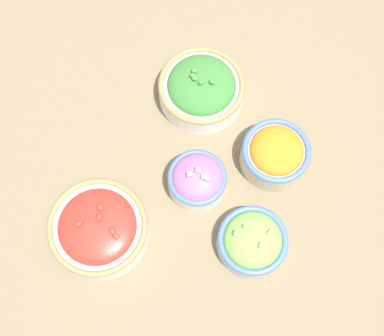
{
  "coord_description": "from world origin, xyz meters",
  "views": [
    {
      "loc": [
        -0.31,
        -0.12,
        1.0
      ],
      "look_at": [
        0.0,
        0.0,
        0.03
      ],
      "focal_mm": 50.0,
      "sensor_mm": 36.0,
      "label": 1
    }
  ],
  "objects_px": {
    "bowl_broccoli": "(201,88)",
    "bowl_red_onion": "(197,179)",
    "bowl_cherry_tomatoes": "(99,228)",
    "bowl_carrots": "(275,153)",
    "bowl_lettuce": "(252,241)"
  },
  "relations": [
    {
      "from": "bowl_cherry_tomatoes",
      "to": "bowl_red_onion",
      "type": "bearing_deg",
      "value": -41.55
    },
    {
      "from": "bowl_carrots",
      "to": "bowl_broccoli",
      "type": "distance_m",
      "value": 0.2
    },
    {
      "from": "bowl_lettuce",
      "to": "bowl_red_onion",
      "type": "relative_size",
      "value": 1.16
    },
    {
      "from": "bowl_cherry_tomatoes",
      "to": "bowl_carrots",
      "type": "distance_m",
      "value": 0.36
    },
    {
      "from": "bowl_broccoli",
      "to": "bowl_red_onion",
      "type": "xyz_separation_m",
      "value": [
        -0.18,
        -0.06,
        -0.0
      ]
    },
    {
      "from": "bowl_broccoli",
      "to": "bowl_red_onion",
      "type": "height_order",
      "value": "bowl_broccoli"
    },
    {
      "from": "bowl_cherry_tomatoes",
      "to": "bowl_carrots",
      "type": "xyz_separation_m",
      "value": [
        0.25,
        -0.26,
        0.0
      ]
    },
    {
      "from": "bowl_carrots",
      "to": "bowl_red_onion",
      "type": "distance_m",
      "value": 0.16
    },
    {
      "from": "bowl_carrots",
      "to": "bowl_lettuce",
      "type": "distance_m",
      "value": 0.18
    },
    {
      "from": "bowl_red_onion",
      "to": "bowl_broccoli",
      "type": "bearing_deg",
      "value": 18.12
    },
    {
      "from": "bowl_cherry_tomatoes",
      "to": "bowl_lettuce",
      "type": "xyz_separation_m",
      "value": [
        0.08,
        -0.27,
        -0.01
      ]
    },
    {
      "from": "bowl_lettuce",
      "to": "bowl_red_onion",
      "type": "xyz_separation_m",
      "value": [
        0.07,
        0.14,
        0.01
      ]
    },
    {
      "from": "bowl_broccoli",
      "to": "bowl_red_onion",
      "type": "relative_size",
      "value": 1.54
    },
    {
      "from": "bowl_carrots",
      "to": "bowl_red_onion",
      "type": "xyz_separation_m",
      "value": [
        -0.1,
        0.12,
        -0.0
      ]
    },
    {
      "from": "bowl_lettuce",
      "to": "bowl_red_onion",
      "type": "height_order",
      "value": "bowl_red_onion"
    }
  ]
}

